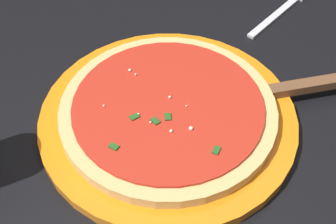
# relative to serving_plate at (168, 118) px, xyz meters

# --- Properties ---
(restaurant_table) EXTENTS (1.03, 0.91, 0.78)m
(restaurant_table) POSITION_rel_serving_plate_xyz_m (0.05, -0.03, -0.15)
(restaurant_table) COLOR black
(restaurant_table) RESTS_ON ground_plane
(serving_plate) EXTENTS (0.35, 0.35, 0.02)m
(serving_plate) POSITION_rel_serving_plate_xyz_m (0.00, 0.00, 0.00)
(serving_plate) COLOR orange
(serving_plate) RESTS_ON restaurant_table
(pizza) EXTENTS (0.29, 0.29, 0.02)m
(pizza) POSITION_rel_serving_plate_xyz_m (0.00, -0.00, 0.02)
(pizza) COLOR #DBB26B
(pizza) RESTS_ON serving_plate
(pizza_server) EXTENTS (0.10, 0.22, 0.01)m
(pizza_server) POSITION_rel_serving_plate_xyz_m (0.04, 0.16, 0.01)
(pizza_server) COLOR silver
(pizza_server) RESTS_ON serving_plate
(fork) EXTENTS (0.08, 0.18, 0.00)m
(fork) POSITION_rel_serving_plate_xyz_m (-0.13, 0.31, -0.01)
(fork) COLOR silver
(fork) RESTS_ON restaurant_table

